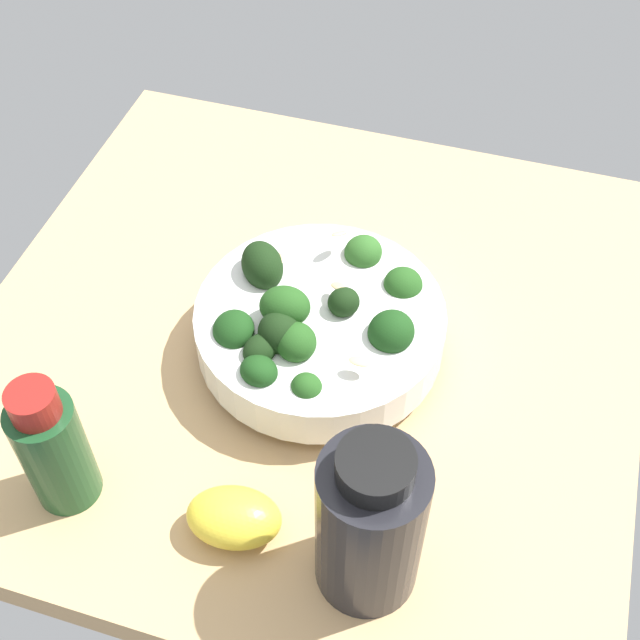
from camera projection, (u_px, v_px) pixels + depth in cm
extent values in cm
cube|color=tan|center=(308.00, 341.00, 77.10)|extent=(57.99, 57.99, 3.16)
cylinder|color=white|center=(320.00, 345.00, 73.93)|extent=(11.54, 11.54, 1.27)
cylinder|color=white|center=(320.00, 326.00, 71.98)|extent=(20.98, 20.98, 3.82)
cylinder|color=silver|center=(320.00, 315.00, 70.83)|extent=(16.84, 16.84, 0.80)
cylinder|color=#2F662B|center=(260.00, 384.00, 67.58)|extent=(1.72, 1.69, 1.45)
ellipsoid|color=#194216|center=(259.00, 371.00, 66.32)|extent=(4.37, 4.99, 4.15)
cylinder|color=#589D47|center=(235.00, 341.00, 70.01)|extent=(1.83, 1.65, 1.34)
ellipsoid|color=#194216|center=(234.00, 330.00, 68.90)|extent=(5.50, 5.41, 4.01)
cylinder|color=#2F662B|center=(261.00, 362.00, 68.64)|extent=(1.53, 1.58, 1.60)
ellipsoid|color=black|center=(260.00, 350.00, 67.46)|extent=(3.57, 4.14, 3.07)
cylinder|color=#589D47|center=(343.00, 313.00, 71.09)|extent=(1.21, 1.15, 1.12)
ellipsoid|color=black|center=(344.00, 302.00, 70.08)|extent=(3.99, 4.13, 3.87)
cylinder|color=#3C7A32|center=(263.00, 281.00, 74.06)|extent=(2.12, 1.95, 1.75)
ellipsoid|color=black|center=(262.00, 265.00, 72.62)|extent=(6.39, 5.69, 5.22)
cylinder|color=#4A8F3C|center=(280.00, 346.00, 69.30)|extent=(1.97, 1.94, 1.80)
ellipsoid|color=black|center=(279.00, 332.00, 67.96)|extent=(4.96, 5.67, 4.77)
cylinder|color=#2F662B|center=(285.00, 320.00, 69.87)|extent=(1.83, 1.70, 1.41)
ellipsoid|color=#23511C|center=(285.00, 306.00, 68.57)|extent=(4.90, 4.41, 4.97)
cylinder|color=#4A8F3C|center=(236.00, 339.00, 70.59)|extent=(0.96, 1.09, 1.53)
ellipsoid|color=#2D6023|center=(234.00, 328.00, 69.47)|extent=(3.67, 3.64, 2.82)
cylinder|color=#3C7A32|center=(307.00, 398.00, 66.89)|extent=(1.41, 1.24, 1.59)
ellipsoid|color=#23511C|center=(307.00, 387.00, 65.77)|extent=(3.78, 4.02, 3.13)
cylinder|color=#589D47|center=(402.00, 298.00, 73.72)|extent=(1.61, 1.58, 1.78)
ellipsoid|color=#23511C|center=(403.00, 285.00, 72.45)|extent=(4.45, 4.53, 3.54)
cylinder|color=#3C7A32|center=(362.00, 264.00, 75.61)|extent=(1.68, 1.78, 1.29)
ellipsoid|color=#2D6023|center=(363.00, 252.00, 74.49)|extent=(4.62, 4.40, 4.18)
cylinder|color=#2F662B|center=(390.00, 345.00, 69.68)|extent=(1.86, 2.02, 1.46)
ellipsoid|color=#194216|center=(391.00, 332.00, 68.43)|extent=(4.85, 4.85, 5.26)
cylinder|color=#2F662B|center=(296.00, 357.00, 68.82)|extent=(1.85, 1.84, 2.07)
ellipsoid|color=#23511C|center=(296.00, 342.00, 67.36)|extent=(4.75, 5.16, 3.82)
ellipsoid|color=#DBBC84|center=(339.00, 233.00, 73.17)|extent=(1.70, 1.96, 1.21)
ellipsoid|color=#DBBC84|center=(360.00, 361.00, 65.41)|extent=(1.84, 1.09, 0.39)
ellipsoid|color=#DBBC84|center=(278.00, 261.00, 72.29)|extent=(1.08, 1.86, 0.65)
ellipsoid|color=#DBBC84|center=(337.00, 289.00, 70.15)|extent=(1.99, 1.92, 1.03)
ellipsoid|color=yellow|center=(234.00, 517.00, 61.95)|extent=(7.66, 5.80, 3.85)
cylinder|color=black|center=(370.00, 526.00, 56.28)|extent=(7.28, 7.28, 13.45)
cylinder|color=black|center=(376.00, 467.00, 50.45)|extent=(4.89, 4.89, 1.81)
cylinder|color=#194723|center=(55.00, 453.00, 61.77)|extent=(4.89, 4.89, 10.24)
cylinder|color=maroon|center=(33.00, 403.00, 56.99)|extent=(3.45, 3.45, 2.27)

